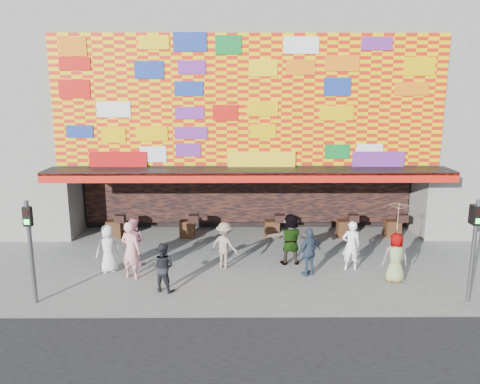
% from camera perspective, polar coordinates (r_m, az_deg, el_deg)
% --- Properties ---
extents(ground, '(90.00, 90.00, 0.00)m').
position_cam_1_polar(ground, '(15.15, 1.35, -10.79)').
color(ground, slate).
rests_on(ground, ground).
extents(shop_building, '(15.20, 9.40, 10.00)m').
position_cam_1_polar(shop_building, '(22.13, 0.78, 10.45)').
color(shop_building, gray).
rests_on(shop_building, ground).
extents(signal_left, '(0.22, 0.20, 3.00)m').
position_cam_1_polar(signal_left, '(14.29, -24.23, -5.41)').
color(signal_left, '#59595B').
rests_on(signal_left, ground).
extents(signal_right, '(0.22, 0.20, 3.00)m').
position_cam_1_polar(signal_right, '(14.67, 26.68, -5.20)').
color(signal_right, '#59595B').
rests_on(signal_right, ground).
extents(ped_a, '(0.94, 0.82, 1.61)m').
position_cam_1_polar(ped_a, '(16.22, -15.77, -6.65)').
color(ped_a, silver).
rests_on(ped_a, ground).
extents(ped_b, '(0.81, 0.69, 1.89)m').
position_cam_1_polar(ped_b, '(15.45, -13.17, -6.90)').
color(ped_b, pink).
rests_on(ped_b, ground).
extents(ped_c, '(0.88, 0.78, 1.51)m').
position_cam_1_polar(ped_c, '(14.38, -9.39, -9.01)').
color(ped_c, black).
rests_on(ped_c, ground).
extents(ped_d, '(1.19, 1.01, 1.59)m').
position_cam_1_polar(ped_d, '(15.98, -1.90, -6.49)').
color(ped_d, gray).
rests_on(ped_d, ground).
extents(ped_e, '(1.00, 0.83, 1.60)m').
position_cam_1_polar(ped_e, '(15.48, 8.44, -7.23)').
color(ped_e, '#2F3E53').
rests_on(ped_e, ground).
extents(ped_f, '(1.70, 0.65, 1.80)m').
position_cam_1_polar(ped_f, '(16.37, 6.19, -5.71)').
color(ped_f, gray).
rests_on(ped_f, ground).
extents(ped_g, '(0.80, 0.54, 1.59)m').
position_cam_1_polar(ped_g, '(15.62, 18.43, -7.60)').
color(ped_g, gray).
rests_on(ped_g, ground).
extents(ped_h, '(0.62, 0.42, 1.69)m').
position_cam_1_polar(ped_h, '(16.21, 13.39, -6.37)').
color(ped_h, white).
rests_on(ped_h, ground).
extents(ped_i, '(0.91, 0.77, 1.64)m').
position_cam_1_polar(ped_i, '(16.66, -12.86, -5.92)').
color(ped_i, pink).
rests_on(ped_i, ground).
extents(parasol, '(1.22, 1.23, 1.83)m').
position_cam_1_polar(parasol, '(15.23, 18.77, -2.83)').
color(parasol, beige).
rests_on(parasol, ground).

